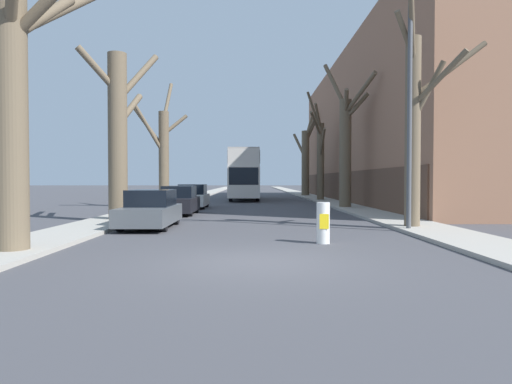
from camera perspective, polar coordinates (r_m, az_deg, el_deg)
name	(u,v)px	position (r m, az deg, el deg)	size (l,w,h in m)	color
ground_plane	(257,262)	(10.04, 0.16, -8.74)	(300.00, 300.00, 0.00)	#424247
sidewalk_left	(206,193)	(60.20, -6.23, -0.17)	(2.23, 120.00, 0.12)	#A39E93
sidewalk_right	(299,193)	(60.22, 5.40, -0.17)	(2.23, 120.00, 0.12)	#A39E93
building_facade_right	(398,129)	(40.58, 17.30, 7.50)	(10.08, 40.19, 12.20)	#93664C
street_tree_left_0	(15,85)	(12.55, -27.89, 11.79)	(4.71, 5.02, 7.63)	brown
street_tree_left_1	(118,131)	(20.63, -16.81, 7.27)	(2.88, 3.34, 7.65)	brown
street_tree_left_2	(163,152)	(30.29, -11.57, 4.88)	(3.55, 2.86, 8.36)	brown
street_tree_right_0	(415,119)	(17.55, 19.31, 8.59)	(3.57, 2.10, 9.01)	brown
street_tree_right_1	(346,144)	(29.08, 11.18, 5.91)	(2.55, 4.68, 9.18)	brown
street_tree_right_2	(320,155)	(39.63, 8.01, 4.59)	(1.72, 3.10, 9.21)	brown
street_tree_right_3	(306,158)	(51.39, 6.25, 4.24)	(2.84, 3.86, 9.11)	brown
double_decker_bus	(245,172)	(41.54, -1.42, 2.48)	(2.62, 11.28, 4.43)	silver
parked_car_0	(151,210)	(17.55, -13.05, -2.19)	(1.74, 4.24, 1.42)	#4C5156
parked_car_1	(179,201)	(24.05, -9.62, -1.13)	(1.76, 4.09, 1.49)	black
parked_car_2	(193,197)	(29.49, -7.93, -0.62)	(1.83, 4.08, 1.52)	silver
lamp_post	(407,85)	(16.90, 18.38, 12.60)	(1.40, 0.20, 9.19)	#4C4F54
traffic_bollard	(323,223)	(12.98, 8.39, -3.84)	(0.37, 0.38, 1.16)	white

